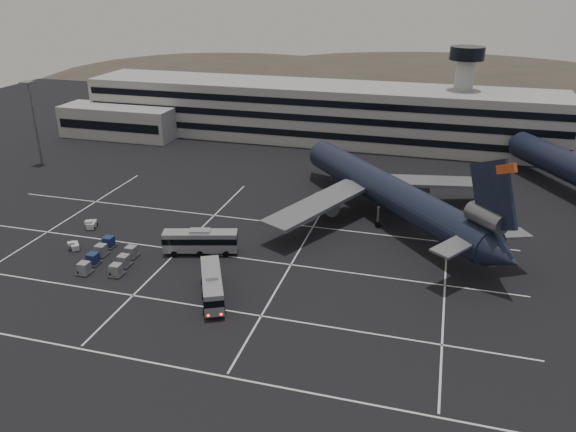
# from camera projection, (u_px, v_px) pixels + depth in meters

# --- Properties ---
(ground) EXTENTS (260.00, 260.00, 0.00)m
(ground) POSITION_uv_depth(u_px,v_px,m) (205.00, 267.00, 82.07)
(ground) COLOR black
(ground) RESTS_ON ground
(lane_markings) EXTENTS (90.00, 55.62, 0.01)m
(lane_markings) POSITION_uv_depth(u_px,v_px,m) (213.00, 265.00, 82.47)
(lane_markings) COLOR silver
(lane_markings) RESTS_ON ground
(terminal) EXTENTS (125.00, 26.00, 24.00)m
(terminal) POSITION_uv_depth(u_px,v_px,m) (305.00, 112.00, 142.89)
(terminal) COLOR gray
(terminal) RESTS_ON ground
(hills) EXTENTS (352.00, 180.00, 44.00)m
(hills) POSITION_uv_depth(u_px,v_px,m) (411.00, 109.00, 232.55)
(hills) COLOR #38332B
(hills) RESTS_ON ground
(lightpole_left) EXTENTS (2.40, 2.40, 18.28)m
(lightpole_left) POSITION_uv_depth(u_px,v_px,m) (33.00, 112.00, 121.98)
(lightpole_left) COLOR slate
(lightpole_left) RESTS_ON ground
(trijet_main) EXTENTS (42.39, 46.90, 18.08)m
(trijet_main) POSITION_uv_depth(u_px,v_px,m) (390.00, 192.00, 95.27)
(trijet_main) COLOR black
(trijet_main) RESTS_ON ground
(bus_near) EXTENTS (7.02, 10.96, 3.86)m
(bus_near) POSITION_uv_depth(u_px,v_px,m) (212.00, 284.00, 73.32)
(bus_near) COLOR #93969B
(bus_near) RESTS_ON ground
(bus_far) EXTENTS (11.55, 5.59, 3.98)m
(bus_far) POSITION_uv_depth(u_px,v_px,m) (200.00, 240.00, 85.16)
(bus_far) COLOR #93969B
(bus_far) RESTS_ON ground
(tug_a) EXTENTS (2.06, 2.62, 1.48)m
(tug_a) POSITION_uv_depth(u_px,v_px,m) (92.00, 224.00, 94.29)
(tug_a) COLOR #B8B8B3
(tug_a) RESTS_ON ground
(tug_b) EXTENTS (2.29, 2.34, 1.32)m
(tug_b) POSITION_uv_depth(u_px,v_px,m) (75.00, 246.00, 87.04)
(tug_b) COLOR #B8B8B3
(tug_b) RESTS_ON ground
(uld_cluster) EXTENTS (8.13, 10.77, 1.75)m
(uld_cluster) POSITION_uv_depth(u_px,v_px,m) (108.00, 257.00, 82.97)
(uld_cluster) COLOR #2D2D30
(uld_cluster) RESTS_ON ground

